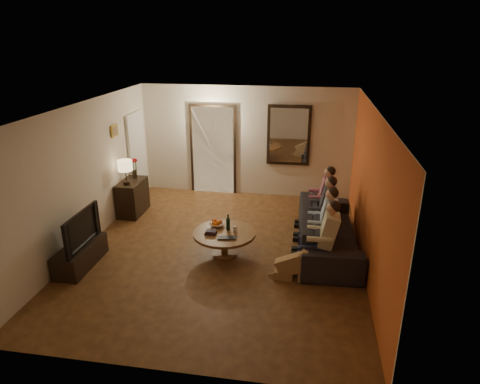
% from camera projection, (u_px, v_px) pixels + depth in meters
% --- Properties ---
extents(floor, '(5.00, 6.00, 0.01)m').
position_uv_depth(floor, '(221.00, 250.00, 7.80)').
color(floor, '#472813').
rests_on(floor, ground).
extents(ceiling, '(5.00, 6.00, 0.01)m').
position_uv_depth(ceiling, '(219.00, 108.00, 6.88)').
color(ceiling, white).
rests_on(ceiling, back_wall).
extents(back_wall, '(5.00, 0.02, 2.60)m').
position_uv_depth(back_wall, '(246.00, 142.00, 10.11)').
color(back_wall, beige).
rests_on(back_wall, floor).
extents(front_wall, '(5.00, 0.02, 2.60)m').
position_uv_depth(front_wall, '(162.00, 276.00, 4.57)').
color(front_wall, beige).
rests_on(front_wall, floor).
extents(left_wall, '(0.02, 6.00, 2.60)m').
position_uv_depth(left_wall, '(85.00, 176.00, 7.73)').
color(left_wall, beige).
rests_on(left_wall, floor).
extents(right_wall, '(0.02, 6.00, 2.60)m').
position_uv_depth(right_wall, '(370.00, 192.00, 6.96)').
color(right_wall, beige).
rests_on(right_wall, floor).
extents(orange_accent, '(0.01, 6.00, 2.60)m').
position_uv_depth(orange_accent, '(369.00, 192.00, 6.96)').
color(orange_accent, '#D55A24').
rests_on(orange_accent, right_wall).
extents(kitchen_doorway, '(1.00, 0.06, 2.10)m').
position_uv_depth(kitchen_doorway, '(213.00, 151.00, 10.30)').
color(kitchen_doorway, '#FFE0A5').
rests_on(kitchen_doorway, floor).
extents(door_trim, '(1.12, 0.04, 2.22)m').
position_uv_depth(door_trim, '(213.00, 151.00, 10.30)').
color(door_trim, black).
rests_on(door_trim, floor).
extents(fridge_glimpse, '(0.45, 0.03, 1.70)m').
position_uv_depth(fridge_glimpse, '(223.00, 157.00, 10.32)').
color(fridge_glimpse, silver).
rests_on(fridge_glimpse, floor).
extents(mirror_frame, '(1.00, 0.05, 1.40)m').
position_uv_depth(mirror_frame, '(289.00, 135.00, 9.85)').
color(mirror_frame, black).
rests_on(mirror_frame, back_wall).
extents(mirror_glass, '(0.86, 0.02, 1.26)m').
position_uv_depth(mirror_glass, '(289.00, 136.00, 9.82)').
color(mirror_glass, white).
rests_on(mirror_glass, back_wall).
extents(white_door, '(0.06, 0.85, 2.04)m').
position_uv_depth(white_door, '(137.00, 156.00, 9.94)').
color(white_door, white).
rests_on(white_door, floor).
extents(framed_art, '(0.03, 0.28, 0.24)m').
position_uv_depth(framed_art, '(114.00, 131.00, 8.73)').
color(framed_art, '#B28C33').
rests_on(framed_art, left_wall).
extents(art_canvas, '(0.01, 0.22, 0.18)m').
position_uv_depth(art_canvas, '(115.00, 131.00, 8.72)').
color(art_canvas, brown).
rests_on(art_canvas, left_wall).
extents(dresser, '(0.45, 0.83, 0.74)m').
position_uv_depth(dresser, '(133.00, 197.00, 9.29)').
color(dresser, black).
rests_on(dresser, floor).
extents(table_lamp, '(0.30, 0.30, 0.54)m').
position_uv_depth(table_lamp, '(126.00, 172.00, 8.86)').
color(table_lamp, beige).
rests_on(table_lamp, dresser).
extents(flower_vase, '(0.14, 0.14, 0.44)m').
position_uv_depth(flower_vase, '(134.00, 168.00, 9.28)').
color(flower_vase, '#B11219').
rests_on(flower_vase, dresser).
extents(tv_stand, '(0.45, 1.13, 0.38)m').
position_uv_depth(tv_stand, '(80.00, 255.00, 7.25)').
color(tv_stand, black).
rests_on(tv_stand, floor).
extents(tv, '(1.07, 0.14, 0.62)m').
position_uv_depth(tv, '(76.00, 229.00, 7.07)').
color(tv, black).
rests_on(tv, tv_stand).
extents(sofa, '(2.60, 1.11, 0.75)m').
position_uv_depth(sofa, '(328.00, 230.00, 7.75)').
color(sofa, black).
rests_on(sofa, floor).
extents(person_a, '(0.60, 0.40, 1.20)m').
position_uv_depth(person_a, '(324.00, 241.00, 6.85)').
color(person_a, tan).
rests_on(person_a, sofa).
extents(person_b, '(0.60, 0.40, 1.20)m').
position_uv_depth(person_b, '(323.00, 225.00, 7.40)').
color(person_b, tan).
rests_on(person_b, sofa).
extents(person_c, '(0.60, 0.40, 1.20)m').
position_uv_depth(person_c, '(323.00, 212.00, 7.96)').
color(person_c, tan).
rests_on(person_c, sofa).
extents(person_d, '(0.60, 0.40, 1.20)m').
position_uv_depth(person_d, '(322.00, 200.00, 8.51)').
color(person_d, tan).
rests_on(person_d, sofa).
extents(dog, '(0.57, 0.27, 0.56)m').
position_uv_depth(dog, '(290.00, 264.00, 6.81)').
color(dog, '#9C6F48').
rests_on(dog, floor).
extents(coffee_table, '(1.35, 1.35, 0.45)m').
position_uv_depth(coffee_table, '(224.00, 244.00, 7.57)').
color(coffee_table, brown).
rests_on(coffee_table, floor).
extents(bowl, '(0.26, 0.26, 0.06)m').
position_uv_depth(bowl, '(217.00, 225.00, 7.71)').
color(bowl, white).
rests_on(bowl, coffee_table).
extents(oranges, '(0.20, 0.20, 0.08)m').
position_uv_depth(oranges, '(217.00, 221.00, 7.69)').
color(oranges, orange).
rests_on(oranges, bowl).
extents(wine_bottle, '(0.07, 0.07, 0.31)m').
position_uv_depth(wine_bottle, '(228.00, 222.00, 7.52)').
color(wine_bottle, black).
rests_on(wine_bottle, coffee_table).
extents(wine_glass, '(0.06, 0.06, 0.10)m').
position_uv_depth(wine_glass, '(235.00, 229.00, 7.49)').
color(wine_glass, silver).
rests_on(wine_glass, coffee_table).
extents(book_stack, '(0.20, 0.15, 0.07)m').
position_uv_depth(book_stack, '(211.00, 232.00, 7.42)').
color(book_stack, black).
rests_on(book_stack, coffee_table).
extents(laptop, '(0.36, 0.26, 0.03)m').
position_uv_depth(laptop, '(227.00, 239.00, 7.22)').
color(laptop, black).
rests_on(laptop, coffee_table).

